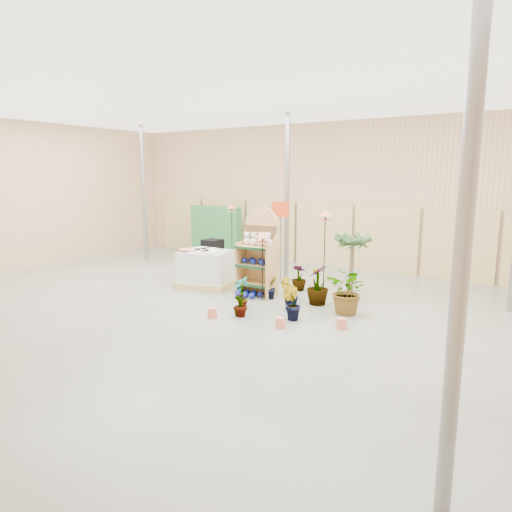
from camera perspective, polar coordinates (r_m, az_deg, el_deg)
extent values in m
cube|color=slate|center=(9.98, -6.20, -7.06)|extent=(15.00, 12.00, 0.10)
cube|color=white|center=(9.68, -6.75, 19.94)|extent=(15.00, 12.00, 0.10)
cube|color=tan|center=(14.73, 8.79, 7.55)|extent=(15.00, 0.10, 4.50)
cube|color=tan|center=(15.49, -28.73, 6.55)|extent=(0.10, 12.00, 4.50)
cylinder|color=gray|center=(3.95, 24.36, -0.23)|extent=(0.14, 0.14, 4.50)
cylinder|color=gray|center=(15.88, -13.86, 7.56)|extent=(0.14, 0.14, 4.50)
cylinder|color=gray|center=(12.45, 3.90, 7.18)|extent=(0.14, 0.14, 4.50)
cube|color=tan|center=(18.04, -9.17, 4.03)|extent=(1.90, 0.06, 2.00)
cube|color=tan|center=(16.77, -4.09, 3.67)|extent=(1.90, 0.06, 2.00)
cube|color=tan|center=(15.65, 1.77, 3.22)|extent=(1.90, 0.06, 2.00)
cube|color=tan|center=(14.72, 8.45, 2.67)|extent=(1.90, 0.06, 2.00)
cube|color=tan|center=(14.01, 15.90, 2.01)|extent=(1.90, 0.06, 2.00)
cube|color=tan|center=(13.57, 23.97, 1.26)|extent=(1.90, 0.06, 2.00)
cube|color=tan|center=(11.12, 0.72, -0.47)|extent=(0.90, 0.12, 1.69)
cylinder|color=tan|center=(10.99, 0.73, 3.85)|extent=(0.90, 0.12, 0.89)
cube|color=tan|center=(11.02, -0.01, -3.47)|extent=(0.87, 0.53, 0.04)
cube|color=#0F3819|center=(10.82, -0.73, -3.73)|extent=(0.85, 0.07, 0.06)
cube|color=tan|center=(10.92, -0.01, -1.19)|extent=(0.87, 0.53, 0.04)
cube|color=#0F3819|center=(10.72, -0.73, -1.41)|extent=(0.85, 0.07, 0.06)
cube|color=tan|center=(10.84, -0.01, 1.12)|extent=(0.87, 0.53, 0.04)
cube|color=#0F3819|center=(10.64, -0.74, 0.94)|extent=(0.85, 0.07, 0.06)
cube|color=tan|center=(11.18, -1.84, -1.46)|extent=(0.06, 0.50, 1.29)
cube|color=tan|center=(10.72, 1.90, -1.96)|extent=(0.06, 0.50, 1.29)
sphere|color=beige|center=(11.04, -1.13, 1.85)|extent=(0.18, 0.18, 0.18)
sphere|color=beige|center=(11.02, -1.14, 2.62)|extent=(0.14, 0.14, 0.14)
sphere|color=beige|center=(10.93, -0.27, 1.80)|extent=(0.19, 0.19, 0.19)
sphere|color=beige|center=(10.91, -0.27, 2.60)|extent=(0.14, 0.14, 0.14)
sphere|color=beige|center=(10.82, 0.60, 1.74)|extent=(0.20, 0.20, 0.20)
sphere|color=beige|center=(10.80, 0.61, 2.57)|extent=(0.14, 0.14, 0.14)
sphere|color=beige|center=(10.72, 1.50, 1.68)|extent=(0.21, 0.21, 0.21)
sphere|color=beige|center=(10.69, 1.50, 2.55)|extent=(0.14, 0.14, 0.14)
sphere|color=navy|center=(11.06, -1.44, -0.55)|extent=(0.15, 0.15, 0.15)
sphere|color=navy|center=(11.09, -0.55, -0.52)|extent=(0.15, 0.15, 0.15)
sphere|color=navy|center=(10.92, -0.34, -0.69)|extent=(0.15, 0.15, 0.15)
sphere|color=navy|center=(10.95, 0.55, -0.66)|extent=(0.15, 0.15, 0.15)
sphere|color=navy|center=(10.79, 0.78, -0.83)|extent=(0.15, 0.15, 0.15)
sphere|color=navy|center=(10.82, 1.69, -0.80)|extent=(0.15, 0.15, 0.15)
sphere|color=navy|center=(10.97, -2.23, -4.73)|extent=(0.15, 0.15, 0.15)
sphere|color=navy|center=(11.11, -1.10, -4.54)|extent=(0.15, 0.15, 0.15)
sphere|color=navy|center=(10.87, -1.40, -4.88)|extent=(0.15, 0.15, 0.15)
sphere|color=navy|center=(11.01, -0.27, -4.68)|extent=(0.15, 0.15, 0.15)
sphere|color=navy|center=(10.76, -0.55, -5.03)|extent=(0.15, 0.15, 0.15)
sphere|color=navy|center=(10.91, 0.57, -4.82)|extent=(0.15, 0.15, 0.15)
cube|color=tan|center=(12.00, -6.30, -3.44)|extent=(1.56, 1.40, 0.17)
cube|color=silver|center=(11.90, -6.34, -1.23)|extent=(1.43, 1.27, 0.78)
cylinder|color=silver|center=(11.88, -7.92, 0.72)|extent=(0.44, 0.44, 0.04)
cylinder|color=silver|center=(11.70, -6.90, 0.60)|extent=(0.44, 0.44, 0.04)
cylinder|color=silver|center=(11.53, -5.84, 0.48)|extent=(0.44, 0.44, 0.04)
cylinder|color=silver|center=(12.13, -6.89, 0.94)|extent=(0.44, 0.44, 0.04)
cylinder|color=silver|center=(11.95, -5.87, 0.83)|extent=(0.44, 0.44, 0.04)
cube|color=black|center=(13.64, -5.42, -1.05)|extent=(0.50, 0.50, 0.50)
cube|color=black|center=(13.55, -5.46, 1.02)|extent=(0.50, 0.50, 0.50)
cube|color=#2E7437|center=(16.09, -5.06, 3.02)|extent=(2.00, 0.30, 1.80)
cylinder|color=gray|center=(12.09, 3.09, 1.62)|extent=(0.05, 0.05, 2.20)
cube|color=red|center=(11.95, 3.03, 5.86)|extent=(0.50, 0.03, 0.40)
cylinder|color=black|center=(10.50, 0.80, -1.95)|extent=(0.02, 0.02, 1.38)
cylinder|color=#D66E50|center=(10.38, 0.81, 1.78)|extent=(0.30, 0.30, 0.02)
cone|color=#D66E50|center=(10.35, 0.81, 2.72)|extent=(0.34, 0.34, 0.14)
cylinder|color=black|center=(10.47, 8.51, -0.70)|extent=(0.02, 0.02, 1.88)
cylinder|color=#D66E50|center=(10.33, 8.65, 4.44)|extent=(0.30, 0.30, 0.02)
cone|color=#D66E50|center=(10.32, 8.67, 5.38)|extent=(0.34, 0.34, 0.14)
cylinder|color=black|center=(14.72, -3.03, 2.24)|extent=(0.02, 0.02, 1.73)
cylinder|color=#D66E50|center=(14.62, -3.07, 5.60)|extent=(0.30, 0.30, 0.02)
cone|color=#D66E50|center=(14.61, -3.07, 6.26)|extent=(0.34, 0.34, 0.14)
cylinder|color=brown|center=(11.17, 11.85, -1.77)|extent=(0.10, 0.10, 1.25)
imported|color=#2A4B22|center=(9.96, -1.77, -4.64)|extent=(0.43, 0.36, 0.71)
imported|color=#2A4B22|center=(9.86, 4.16, -4.73)|extent=(0.51, 0.51, 0.73)
imported|color=#2A4B22|center=(10.34, 7.73, -3.62)|extent=(0.51, 0.51, 0.90)
imported|color=#2A4B22|center=(10.74, 11.57, -3.51)|extent=(0.34, 0.45, 0.79)
imported|color=#2A4B22|center=(10.77, 1.94, -3.91)|extent=(0.32, 0.36, 0.56)
imported|color=#2A4B22|center=(9.47, -2.01, -6.11)|extent=(0.38, 0.38, 0.48)
imported|color=#2A4B22|center=(9.40, -1.85, -5.24)|extent=(0.33, 0.45, 0.80)
imported|color=#2A4B22|center=(9.24, 4.46, -5.91)|extent=(0.39, 0.32, 0.69)
imported|color=#2A4B22|center=(9.74, 11.51, -4.29)|extent=(1.03, 0.93, 1.00)
imported|color=#2A4B22|center=(11.56, 5.40, -2.68)|extent=(0.40, 0.40, 0.67)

